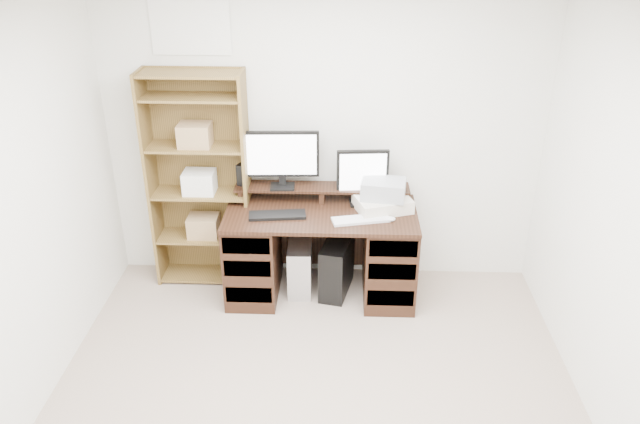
# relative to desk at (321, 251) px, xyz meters

# --- Properties ---
(room) EXTENTS (3.54, 4.04, 2.54)m
(room) POSITION_rel_desk_xyz_m (0.00, -1.64, 0.86)
(room) COLOR tan
(room) RESTS_ON ground
(desk) EXTENTS (1.50, 0.70, 0.75)m
(desk) POSITION_rel_desk_xyz_m (0.00, 0.00, 0.00)
(desk) COLOR black
(desk) RESTS_ON ground
(riser_shelf) EXTENTS (1.40, 0.22, 0.12)m
(riser_shelf) POSITION_rel_desk_xyz_m (-0.00, 0.21, 0.45)
(riser_shelf) COLOR black
(riser_shelf) RESTS_ON desk
(monitor_wide) EXTENTS (0.59, 0.16, 0.47)m
(monitor_wide) POSITION_rel_desk_xyz_m (-0.32, 0.19, 0.74)
(monitor_wide) COLOR black
(monitor_wide) RESTS_ON riser_shelf
(monitor_small) EXTENTS (0.41, 0.17, 0.45)m
(monitor_small) POSITION_rel_desk_xyz_m (0.32, 0.17, 0.60)
(monitor_small) COLOR black
(monitor_small) RESTS_ON desk
(speaker) EXTENTS (0.09, 0.09, 0.18)m
(speaker) POSITION_rel_desk_xyz_m (-0.64, 0.21, 0.57)
(speaker) COLOR black
(speaker) RESTS_ON riser_shelf
(keyboard_black) EXTENTS (0.45, 0.19, 0.02)m
(keyboard_black) POSITION_rel_desk_xyz_m (-0.33, -0.10, 0.37)
(keyboard_black) COLOR black
(keyboard_black) RESTS_ON desk
(keyboard_white) EXTENTS (0.45, 0.23, 0.02)m
(keyboard_white) POSITION_rel_desk_xyz_m (0.31, -0.15, 0.37)
(keyboard_white) COLOR silver
(keyboard_white) RESTS_ON desk
(mouse) EXTENTS (0.10, 0.08, 0.03)m
(mouse) POSITION_rel_desk_xyz_m (0.53, -0.14, 0.38)
(mouse) COLOR silver
(mouse) RESTS_ON desk
(printer) EXTENTS (0.49, 0.42, 0.10)m
(printer) POSITION_rel_desk_xyz_m (0.48, 0.05, 0.41)
(printer) COLOR beige
(printer) RESTS_ON desk
(basket) EXTENTS (0.37, 0.29, 0.14)m
(basket) POSITION_rel_desk_xyz_m (0.48, 0.05, 0.54)
(basket) COLOR #9DA2A7
(basket) RESTS_ON printer
(tower_silver) EXTENTS (0.20, 0.43, 0.43)m
(tower_silver) POSITION_rel_desk_xyz_m (-0.18, 0.05, -0.18)
(tower_silver) COLOR silver
(tower_silver) RESTS_ON ground
(tower_black) EXTENTS (0.29, 0.49, 0.46)m
(tower_black) POSITION_rel_desk_xyz_m (0.13, 0.02, -0.16)
(tower_black) COLOR black
(tower_black) RESTS_ON ground
(bookshelf) EXTENTS (0.80, 0.30, 1.80)m
(bookshelf) POSITION_rel_desk_xyz_m (-0.99, 0.21, 0.53)
(bookshelf) COLOR brown
(bookshelf) RESTS_ON ground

